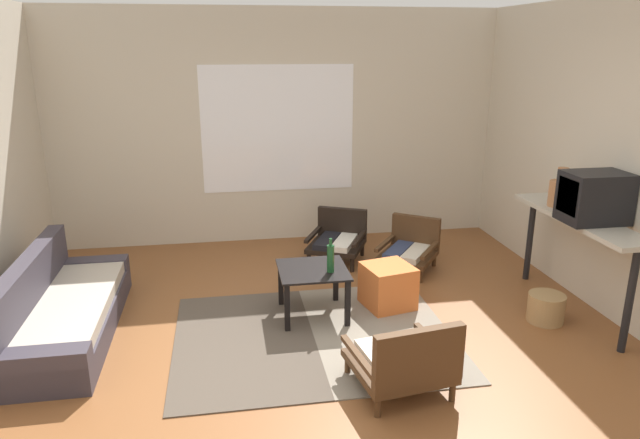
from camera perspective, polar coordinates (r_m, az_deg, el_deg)
ground_plane at (r=4.40m, az=0.19°, el=-14.42°), size 7.80×7.80×0.00m
far_wall_with_window at (r=6.85m, az=-4.22°, el=9.05°), size 5.60×0.13×2.70m
area_rug at (r=4.80m, az=-0.63°, el=-11.50°), size 2.24×1.81×0.01m
couch at (r=5.19m, az=-24.29°, el=-8.29°), size 0.70×1.92×0.66m
coffee_table at (r=5.00m, az=-0.72°, el=-5.80°), size 0.59×0.59×0.44m
armchair_by_window at (r=6.34m, az=1.79°, el=-1.79°), size 0.76×0.77×0.53m
armchair_striped_foreground at (r=4.03m, az=8.37°, el=-13.69°), size 0.71×0.71×0.58m
armchair_corner at (r=6.16m, az=8.90°, el=-2.72°), size 0.77×0.79×0.53m
ottoman_orange at (r=5.26m, az=6.74°, el=-6.59°), size 0.49×0.49×0.40m
console_shelf at (r=5.42m, az=24.21°, el=-0.81°), size 0.37×1.59×0.88m
crt_television at (r=5.21m, az=25.57°, el=1.99°), size 0.50×0.35×0.42m
clay_vase at (r=5.62m, az=22.76°, el=2.54°), size 0.21×0.21×0.36m
glass_bottle at (r=4.86m, az=1.05°, el=-3.83°), size 0.06×0.06×0.30m
wicker_basket at (r=5.36m, az=21.49°, el=-8.15°), size 0.31×0.31×0.25m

